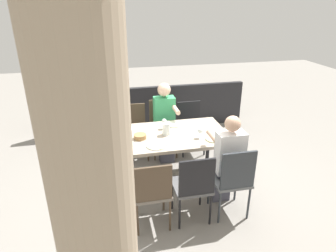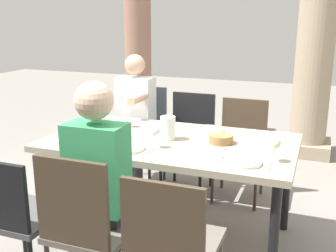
{
  "view_description": "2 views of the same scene",
  "coord_description": "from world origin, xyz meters",
  "px_view_note": "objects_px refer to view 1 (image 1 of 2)",
  "views": [
    {
      "loc": [
        0.77,
        3.72,
        2.54
      ],
      "look_at": [
        -0.05,
        -0.03,
        0.89
      ],
      "focal_mm": 31.89,
      "sensor_mm": 36.0,
      "label": 1
    },
    {
      "loc": [
        0.98,
        -2.63,
        1.63
      ],
      "look_at": [
        0.02,
        -0.09,
        0.9
      ],
      "focal_mm": 43.57,
      "sensor_mm": 36.0,
      "label": 2
    }
  ],
  "objects_px": {
    "chair_west_south": "(190,123)",
    "wine_glass_0": "(200,131)",
    "chair_east_south": "(134,127)",
    "plate_3": "(121,129)",
    "diner_man_white": "(165,120)",
    "plate_1": "(173,124)",
    "water_pitcher": "(166,129)",
    "bread_basket": "(140,137)",
    "chair_mid_south": "(163,124)",
    "diner_woman_green": "(227,160)",
    "wine_glass_3": "(110,126)",
    "stone_column_centre": "(97,228)",
    "plate_2": "(156,146)",
    "wine_glass_1": "(164,122)",
    "dining_table": "(165,139)",
    "chair_east_north": "(152,190)",
    "plate_0": "(213,139)",
    "chair_west_north": "(233,178)",
    "chair_mid_north": "(193,184)"
  },
  "relations": [
    {
      "from": "wine_glass_3",
      "to": "water_pitcher",
      "type": "bearing_deg",
      "value": 165.31
    },
    {
      "from": "chair_west_north",
      "to": "plate_0",
      "type": "xyz_separation_m",
      "value": [
        0.03,
        -0.62,
        0.23
      ]
    },
    {
      "from": "wine_glass_3",
      "to": "bread_basket",
      "type": "relative_size",
      "value": 0.91
    },
    {
      "from": "chair_east_north",
      "to": "water_pitcher",
      "type": "height_order",
      "value": "water_pitcher"
    },
    {
      "from": "chair_west_south",
      "to": "water_pitcher",
      "type": "bearing_deg",
      "value": 55.62
    },
    {
      "from": "diner_woman_green",
      "to": "plate_1",
      "type": "bearing_deg",
      "value": -66.61
    },
    {
      "from": "diner_woman_green",
      "to": "chair_west_north",
      "type": "bearing_deg",
      "value": 90.83
    },
    {
      "from": "diner_man_white",
      "to": "stone_column_centre",
      "type": "height_order",
      "value": "stone_column_centre"
    },
    {
      "from": "stone_column_centre",
      "to": "plate_2",
      "type": "bearing_deg",
      "value": -108.11
    },
    {
      "from": "chair_mid_north",
      "to": "wine_glass_1",
      "type": "relative_size",
      "value": 6.07
    },
    {
      "from": "chair_mid_north",
      "to": "chair_mid_south",
      "type": "xyz_separation_m",
      "value": [
        0.0,
        -1.84,
        0.01
      ]
    },
    {
      "from": "chair_west_south",
      "to": "water_pitcher",
      "type": "xyz_separation_m",
      "value": [
        0.62,
        0.91,
        0.33
      ]
    },
    {
      "from": "dining_table",
      "to": "diner_man_white",
      "type": "distance_m",
      "value": 0.73
    },
    {
      "from": "wine_glass_0",
      "to": "plate_3",
      "type": "height_order",
      "value": "wine_glass_0"
    },
    {
      "from": "dining_table",
      "to": "plate_3",
      "type": "height_order",
      "value": "plate_3"
    },
    {
      "from": "wine_glass_3",
      "to": "chair_east_south",
      "type": "bearing_deg",
      "value": -119.77
    },
    {
      "from": "dining_table",
      "to": "wine_glass_3",
      "type": "height_order",
      "value": "wine_glass_3"
    },
    {
      "from": "chair_mid_north",
      "to": "plate_0",
      "type": "xyz_separation_m",
      "value": [
        -0.46,
        -0.62,
        0.25
      ]
    },
    {
      "from": "dining_table",
      "to": "plate_0",
      "type": "height_order",
      "value": "plate_0"
    },
    {
      "from": "diner_woman_green",
      "to": "wine_glass_0",
      "type": "height_order",
      "value": "diner_woman_green"
    },
    {
      "from": "plate_1",
      "to": "wine_glass_1",
      "type": "distance_m",
      "value": 0.21
    },
    {
      "from": "chair_east_north",
      "to": "bread_basket",
      "type": "relative_size",
      "value": 5.3
    },
    {
      "from": "chair_west_south",
      "to": "wine_glass_0",
      "type": "relative_size",
      "value": 5.9
    },
    {
      "from": "chair_mid_north",
      "to": "bread_basket",
      "type": "relative_size",
      "value": 5.44
    },
    {
      "from": "water_pitcher",
      "to": "diner_man_white",
      "type": "bearing_deg",
      "value": -100.5
    },
    {
      "from": "chair_mid_south",
      "to": "diner_woman_green",
      "type": "bearing_deg",
      "value": 106.67
    },
    {
      "from": "chair_east_south",
      "to": "bread_basket",
      "type": "relative_size",
      "value": 5.29
    },
    {
      "from": "chair_west_south",
      "to": "stone_column_centre",
      "type": "distance_m",
      "value": 3.78
    },
    {
      "from": "dining_table",
      "to": "diner_woman_green",
      "type": "bearing_deg",
      "value": 131.69
    },
    {
      "from": "plate_2",
      "to": "chair_east_north",
      "type": "bearing_deg",
      "value": 74.88
    },
    {
      "from": "diner_man_white",
      "to": "plate_1",
      "type": "relative_size",
      "value": 5.36
    },
    {
      "from": "chair_mid_north",
      "to": "chair_east_north",
      "type": "relative_size",
      "value": 1.02
    },
    {
      "from": "plate_1",
      "to": "plate_2",
      "type": "relative_size",
      "value": 0.94
    },
    {
      "from": "chair_east_north",
      "to": "diner_woman_green",
      "type": "distance_m",
      "value": 1.02
    },
    {
      "from": "chair_east_south",
      "to": "plate_3",
      "type": "xyz_separation_m",
      "value": [
        0.24,
        0.61,
        0.25
      ]
    },
    {
      "from": "plate_0",
      "to": "wine_glass_3",
      "type": "xyz_separation_m",
      "value": [
        1.36,
        -0.51,
        0.1
      ]
    },
    {
      "from": "water_pitcher",
      "to": "bread_basket",
      "type": "bearing_deg",
      "value": 8.52
    },
    {
      "from": "chair_east_south",
      "to": "diner_woman_green",
      "type": "bearing_deg",
      "value": 121.14
    },
    {
      "from": "stone_column_centre",
      "to": "wine_glass_1",
      "type": "relative_size",
      "value": 18.96
    },
    {
      "from": "chair_east_south",
      "to": "water_pitcher",
      "type": "bearing_deg",
      "value": 111.91
    },
    {
      "from": "stone_column_centre",
      "to": "plate_3",
      "type": "distance_m",
      "value": 2.83
    },
    {
      "from": "stone_column_centre",
      "to": "wine_glass_1",
      "type": "xyz_separation_m",
      "value": [
        -0.91,
        -2.65,
        -0.54
      ]
    },
    {
      "from": "chair_west_south",
      "to": "plate_1",
      "type": "bearing_deg",
      "value": 53.29
    },
    {
      "from": "chair_east_north",
      "to": "diner_man_white",
      "type": "height_order",
      "value": "diner_man_white"
    },
    {
      "from": "stone_column_centre",
      "to": "wine_glass_1",
      "type": "bearing_deg",
      "value": -108.96
    },
    {
      "from": "chair_west_north",
      "to": "plate_1",
      "type": "relative_size",
      "value": 3.96
    },
    {
      "from": "stone_column_centre",
      "to": "wine_glass_1",
      "type": "height_order",
      "value": "stone_column_centre"
    },
    {
      "from": "wine_glass_0",
      "to": "plate_2",
      "type": "relative_size",
      "value": 0.57
    },
    {
      "from": "plate_0",
      "to": "plate_3",
      "type": "xyz_separation_m",
      "value": [
        1.2,
        -0.61,
        -0.0
      ]
    },
    {
      "from": "dining_table",
      "to": "chair_east_south",
      "type": "distance_m",
      "value": 0.99
    }
  ]
}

